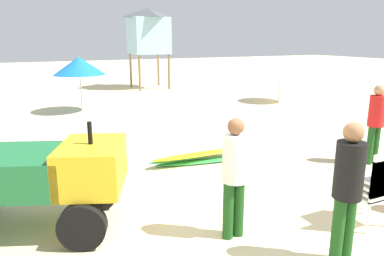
% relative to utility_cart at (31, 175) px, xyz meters
% --- Properties ---
extents(ground, '(80.00, 80.00, 0.00)m').
position_rel_utility_cart_xyz_m(ground, '(2.29, -1.22, -0.78)').
color(ground, beige).
extents(utility_cart, '(2.81, 2.07, 1.50)m').
position_rel_utility_cart_xyz_m(utility_cart, '(0.00, 0.00, 0.00)').
color(utility_cart, '#1E6B38').
rests_on(utility_cart, ground).
extents(stacked_plastic_chairs, '(0.48, 0.48, 1.11)m').
position_rel_utility_cart_xyz_m(stacked_plastic_chairs, '(4.20, -1.94, -0.13)').
color(stacked_plastic_chairs, white).
rests_on(stacked_plastic_chairs, ground).
extents(surfboard_pile, '(2.30, 0.63, 0.24)m').
position_rel_utility_cart_xyz_m(surfboard_pile, '(3.29, 1.49, -0.66)').
color(surfboard_pile, green).
rests_on(surfboard_pile, ground).
extents(lifeguard_near_center, '(0.32, 0.32, 1.65)m').
position_rel_utility_cart_xyz_m(lifeguard_near_center, '(6.49, -0.10, 0.16)').
color(lifeguard_near_center, '#194C19').
rests_on(lifeguard_near_center, ground).
extents(lifeguard_near_right, '(0.32, 0.32, 1.69)m').
position_rel_utility_cart_xyz_m(lifeguard_near_right, '(3.17, -2.37, 0.18)').
color(lifeguard_near_right, '#194C19').
rests_on(lifeguard_near_right, ground).
extents(lifeguard_far_right, '(0.32, 0.32, 1.61)m').
position_rel_utility_cart_xyz_m(lifeguard_far_right, '(2.34, -1.34, 0.13)').
color(lifeguard_far_right, '#194C19').
rests_on(lifeguard_far_right, ground).
extents(lifeguard_tower, '(1.98, 1.98, 4.01)m').
position_rel_utility_cart_xyz_m(lifeguard_tower, '(6.18, 13.17, 2.11)').
color(lifeguard_tower, olive).
rests_on(lifeguard_tower, ground).
extents(beach_umbrella_left, '(1.74, 1.74, 1.69)m').
position_rel_utility_cart_xyz_m(beach_umbrella_left, '(9.59, 6.87, 0.60)').
color(beach_umbrella_left, beige).
rests_on(beach_umbrella_left, ground).
extents(beach_umbrella_mid, '(1.78, 1.78, 1.93)m').
position_rel_utility_cart_xyz_m(beach_umbrella_mid, '(1.92, 8.18, 0.84)').
color(beach_umbrella_mid, beige).
rests_on(beach_umbrella_mid, ground).
extents(cooler_box, '(0.50, 0.37, 0.34)m').
position_rel_utility_cart_xyz_m(cooler_box, '(5.21, -1.14, -0.62)').
color(cooler_box, red).
rests_on(cooler_box, ground).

